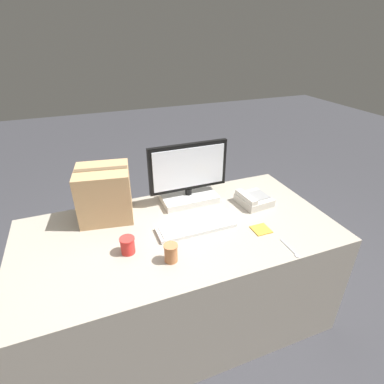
# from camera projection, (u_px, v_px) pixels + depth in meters

# --- Properties ---
(ground_plane) EXTENTS (12.00, 12.00, 0.00)m
(ground_plane) POSITION_uv_depth(u_px,v_px,m) (181.00, 316.00, 2.06)
(ground_plane) COLOR #38383D
(office_desk) EXTENTS (1.80, 0.90, 0.73)m
(office_desk) POSITION_uv_depth(u_px,v_px,m) (180.00, 277.00, 1.88)
(office_desk) COLOR #A89E8E
(office_desk) RESTS_ON ground_plane
(monitor) EXTENTS (0.52, 0.23, 0.40)m
(monitor) POSITION_uv_depth(u_px,v_px,m) (188.00, 180.00, 1.93)
(monitor) COLOR white
(monitor) RESTS_ON office_desk
(keyboard) EXTENTS (0.45, 0.15, 0.03)m
(keyboard) POSITION_uv_depth(u_px,v_px,m) (196.00, 227.00, 1.71)
(keyboard) COLOR silver
(keyboard) RESTS_ON office_desk
(desk_phone) EXTENTS (0.21, 0.21, 0.08)m
(desk_phone) POSITION_uv_depth(u_px,v_px,m) (253.00, 199.00, 1.95)
(desk_phone) COLOR beige
(desk_phone) RESTS_ON office_desk
(paper_cup_left) EXTENTS (0.08, 0.08, 0.09)m
(paper_cup_left) POSITION_uv_depth(u_px,v_px,m) (128.00, 245.00, 1.51)
(paper_cup_left) COLOR red
(paper_cup_left) RESTS_ON office_desk
(paper_cup_right) EXTENTS (0.07, 0.07, 0.10)m
(paper_cup_right) POSITION_uv_depth(u_px,v_px,m) (171.00, 253.00, 1.46)
(paper_cup_right) COLOR #BC7547
(paper_cup_right) RESTS_ON office_desk
(spoon) EXTENTS (0.02, 0.16, 0.00)m
(spoon) POSITION_uv_depth(u_px,v_px,m) (292.00, 251.00, 1.54)
(spoon) COLOR #B2B2B7
(spoon) RESTS_ON office_desk
(cardboard_box) EXTENTS (0.34, 0.32, 0.31)m
(cardboard_box) POSITION_uv_depth(u_px,v_px,m) (105.00, 193.00, 1.76)
(cardboard_box) COLOR tan
(cardboard_box) RESTS_ON office_desk
(sticky_note_pad) EXTENTS (0.10, 0.10, 0.01)m
(sticky_note_pad) POSITION_uv_depth(u_px,v_px,m) (261.00, 229.00, 1.71)
(sticky_note_pad) COLOR gold
(sticky_note_pad) RESTS_ON office_desk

